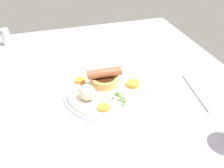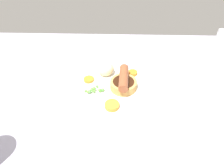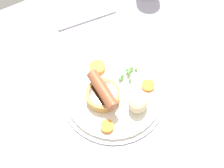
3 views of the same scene
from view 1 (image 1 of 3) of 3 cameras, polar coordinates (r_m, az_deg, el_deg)
The scene contains 10 objects.
dining_table at distance 71.70cm, azimuth 1.83°, elevation -4.17°, with size 110.00×80.00×3.00cm, color #9E99AD.
dinner_plate at distance 72.13cm, azimuth -1.17°, elevation -1.79°, with size 24.87×24.87×1.40cm.
sausage_pudding at distance 72.72cm, azimuth -1.72°, elevation 1.36°, with size 7.91×10.06×5.22cm.
pea_pile at distance 67.28cm, azimuth 1.98°, elevation -3.00°, with size 5.56×3.87×1.81cm.
potato_chunk_0 at distance 67.30cm, azimuth -5.64°, elevation -1.93°, with size 5.09×4.23×4.23cm, color beige.
carrot_slice_0 at distance 73.16cm, azimuth 4.88°, elevation 0.03°, with size 3.98×3.98×1.17cm, color orange.
carrot_slice_3 at distance 64.82cm, azimuth -1.92°, elevation -5.41°, with size 3.20×3.20×0.74cm, color orange.
carrot_slice_5 at distance 75.04cm, azimuth -7.27°, elevation 0.79°, with size 2.95×2.95×1.02cm, color orange.
fork at distance 76.70cm, azimuth 18.84°, elevation -1.68°, with size 18.00×1.60×0.60cm, color silver.
salt_shaker at distance 106.53cm, azimuth -23.09°, elevation 9.82°, with size 3.18×3.18×6.54cm.
Camera 1 is at (52.55, -18.05, 46.81)cm, focal length 40.00 mm.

